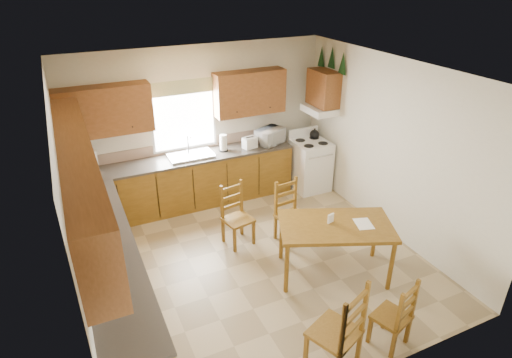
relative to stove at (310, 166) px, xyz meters
name	(u,v)px	position (x,y,z in m)	size (l,w,h in m)	color
floor	(255,260)	(-1.88, -1.61, -0.46)	(4.50, 4.50, 0.00)	tan
ceiling	(255,73)	(-1.88, -1.61, 2.24)	(4.50, 4.50, 0.00)	brown
wall_left	(72,215)	(-4.13, -1.61, 0.89)	(4.50, 4.50, 0.00)	beige
wall_right	(391,149)	(0.37, -1.61, 0.89)	(4.50, 4.50, 0.00)	beige
wall_back	(201,125)	(-1.88, 0.64, 0.89)	(4.50, 4.50, 0.00)	beige
wall_front	(363,280)	(-1.88, -3.86, 0.89)	(4.50, 4.50, 0.00)	beige
lower_cab_back	(189,183)	(-2.25, 0.34, -0.02)	(3.75, 0.60, 0.88)	brown
lower_cab_left	(114,280)	(-3.83, -1.76, -0.02)	(0.60, 3.60, 0.88)	brown
counter_back	(187,158)	(-2.25, 0.34, 0.44)	(3.75, 0.63, 0.04)	#3E3831
counter_left	(108,249)	(-3.83, -1.76, 0.44)	(0.63, 3.60, 0.04)	#3E3831
backsplash	(181,146)	(-2.25, 0.63, 0.55)	(3.75, 0.01, 0.18)	#896F5C
upper_cab_back_left	(105,111)	(-3.43, 0.48, 1.39)	(1.41, 0.33, 0.75)	brown
upper_cab_back_right	(250,93)	(-1.02, 0.48, 1.39)	(1.25, 0.33, 0.75)	brown
upper_cab_left	(80,177)	(-3.96, -1.76, 1.39)	(0.33, 3.60, 0.75)	brown
upper_cab_stove	(323,88)	(0.20, 0.04, 1.44)	(0.33, 0.62, 0.62)	brown
range_hood	(319,110)	(0.15, 0.04, 1.06)	(0.44, 0.62, 0.12)	white
window_frame	(183,116)	(-2.18, 0.61, 1.09)	(1.13, 0.02, 1.18)	white
window_pane	(184,116)	(-2.18, 0.61, 1.09)	(1.05, 0.01, 1.10)	white
window_valance	(182,87)	(-2.18, 0.58, 1.59)	(1.19, 0.01, 0.24)	#537132
sink_basin	(191,155)	(-2.18, 0.34, 0.48)	(0.75, 0.45, 0.04)	silver
pine_decal_a	(343,63)	(0.33, -0.28, 1.92)	(0.22, 0.22, 0.36)	#123414
pine_decal_b	(332,57)	(0.33, 0.04, 1.96)	(0.22, 0.22, 0.36)	#123414
pine_decal_c	(321,56)	(0.33, 0.36, 1.92)	(0.22, 0.22, 0.36)	#123414
stove	(310,166)	(0.00, 0.00, 0.00)	(0.62, 0.64, 0.92)	white
coffeemaker	(92,164)	(-3.75, 0.36, 0.61)	(0.18, 0.22, 0.31)	white
paper_towel	(223,143)	(-1.58, 0.35, 0.61)	(0.13, 0.13, 0.29)	white
toaster	(250,143)	(-1.11, 0.27, 0.56)	(0.24, 0.16, 0.20)	white
microwave	(270,136)	(-0.70, 0.30, 0.60)	(0.47, 0.34, 0.28)	white
dining_table	(334,249)	(-1.03, -2.30, -0.07)	(1.47, 0.84, 0.79)	brown
chair_near_left	(335,327)	(-1.92, -3.60, 0.10)	(0.47, 0.45, 1.11)	brown
chair_near_right	(392,312)	(-1.16, -3.60, -0.02)	(0.37, 0.35, 0.88)	brown
chair_far_left	(238,216)	(-1.93, -1.10, 0.02)	(0.40, 0.38, 0.96)	brown
chair_far_right	(292,213)	(-1.17, -1.38, 0.03)	(0.41, 0.39, 0.98)	brown
table_paper	(364,224)	(-0.70, -2.44, 0.33)	(0.21, 0.28, 0.00)	white
table_card	(331,218)	(-1.08, -2.23, 0.39)	(0.10, 0.02, 0.13)	white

